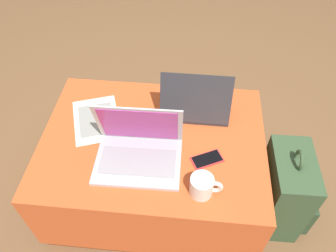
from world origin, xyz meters
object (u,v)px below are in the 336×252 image
at_px(backpack, 285,192).
at_px(coffee_mug, 203,186).
at_px(cell_phone, 207,159).
at_px(paper_sheet, 96,119).
at_px(laptop_far, 195,103).
at_px(laptop_near, 139,149).

height_order(backpack, coffee_mug, coffee_mug).
xyz_separation_m(cell_phone, paper_sheet, (-0.54, 0.19, -0.00)).
relative_size(cell_phone, paper_sheet, 0.43).
bearing_deg(paper_sheet, cell_phone, -38.77).
xyz_separation_m(cell_phone, backpack, (0.40, 0.01, -0.23)).
xyz_separation_m(laptop_far, paper_sheet, (-0.47, -0.10, -0.05)).
relative_size(laptop_far, paper_sheet, 0.93).
relative_size(backpack, paper_sheet, 1.51).
relative_size(laptop_far, backpack, 0.62).
relative_size(cell_phone, backpack, 0.29).
bearing_deg(coffee_mug, paper_sheet, 146.14).
xyz_separation_m(backpack, coffee_mug, (-0.41, -0.17, 0.27)).
height_order(laptop_far, paper_sheet, laptop_far).
relative_size(paper_sheet, coffee_mug, 2.65).
height_order(paper_sheet, coffee_mug, coffee_mug).
xyz_separation_m(backpack, paper_sheet, (-0.93, 0.18, 0.23)).
bearing_deg(laptop_near, paper_sheet, 139.48).
distance_m(laptop_near, laptop_far, 0.38).
height_order(laptop_near, cell_phone, laptop_near).
bearing_deg(paper_sheet, coffee_mug, -53.32).
relative_size(backpack, coffee_mug, 3.99).
bearing_deg(laptop_far, laptop_near, 53.18).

